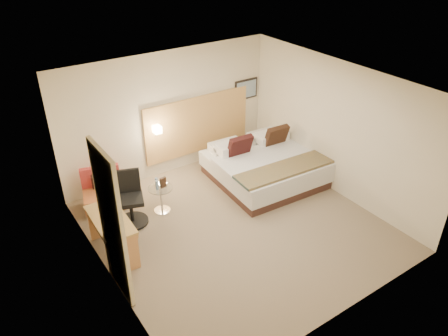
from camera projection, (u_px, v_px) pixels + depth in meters
floor at (236, 227)px, 8.08m from camera, size 4.80×5.00×0.02m
ceiling at (239, 86)px, 6.71m from camera, size 4.80×5.00×0.02m
wall_back at (168, 114)px, 9.19m from camera, size 4.80×0.02×2.70m
wall_front at (352, 243)px, 5.60m from camera, size 4.80×0.02×2.70m
wall_left at (101, 210)px, 6.22m from camera, size 0.02×5.00×2.70m
wall_right at (337, 129)px, 8.56m from camera, size 0.02×5.00×2.70m
headboard_panel at (198, 124)px, 9.70m from camera, size 2.60×0.04×1.30m
art_frame at (246, 89)px, 10.07m from camera, size 0.62×0.03×0.47m
art_canvas at (247, 89)px, 10.06m from camera, size 0.54×0.01×0.39m
lamp_arm at (156, 128)px, 9.05m from camera, size 0.02×0.12×0.02m
lamp_shade at (157, 129)px, 9.01m from camera, size 0.15×0.15×0.15m
curtain at (112, 225)px, 6.14m from camera, size 0.06×0.90×2.42m
bottle_a at (157, 185)px, 8.16m from camera, size 0.07×0.07×0.19m
bottle_b at (157, 182)px, 8.24m from camera, size 0.07×0.07×0.19m
menu_folder at (163, 182)px, 8.22m from camera, size 0.13×0.07×0.21m
bed at (265, 166)px, 9.33m from camera, size 2.27×2.22×1.06m
lounge_chair at (103, 193)px, 8.47m from camera, size 0.89×0.83×0.79m
side_table at (161, 198)px, 8.36m from camera, size 0.54×0.54×0.52m
desk at (112, 226)px, 7.17m from camera, size 0.58×1.18×0.72m
desk_chair at (130, 203)px, 8.00m from camera, size 0.74×0.74×1.02m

